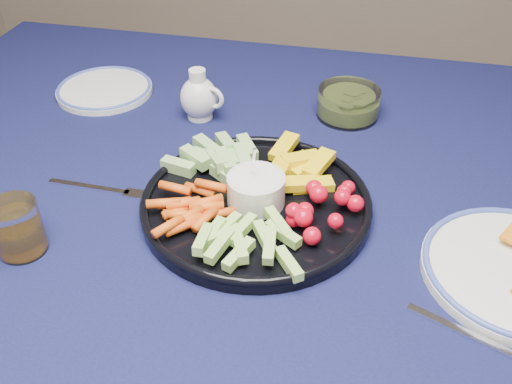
% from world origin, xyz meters
% --- Properties ---
extents(dining_table, '(1.67, 1.07, 0.75)m').
position_xyz_m(dining_table, '(0.00, 0.00, 0.66)').
color(dining_table, '#462A17').
rests_on(dining_table, ground).
extents(crudite_platter, '(0.34, 0.34, 0.11)m').
position_xyz_m(crudite_platter, '(-0.09, -0.07, 0.77)').
color(crudite_platter, black).
rests_on(crudite_platter, dining_table).
extents(creamer_pitcher, '(0.09, 0.07, 0.10)m').
position_xyz_m(creamer_pitcher, '(-0.25, 0.17, 0.79)').
color(creamer_pitcher, silver).
rests_on(creamer_pitcher, dining_table).
extents(pickle_bowl, '(0.12, 0.12, 0.05)m').
position_xyz_m(pickle_bowl, '(0.02, 0.24, 0.77)').
color(pickle_bowl, silver).
rests_on(pickle_bowl, dining_table).
extents(juice_tumbler, '(0.07, 0.07, 0.08)m').
position_xyz_m(juice_tumbler, '(-0.38, -0.23, 0.78)').
color(juice_tumbler, silver).
rests_on(juice_tumbler, dining_table).
extents(fork_left, '(0.16, 0.02, 0.00)m').
position_xyz_m(fork_left, '(-0.33, -0.08, 0.75)').
color(fork_left, white).
rests_on(fork_left, dining_table).
extents(fork_right, '(0.16, 0.08, 0.00)m').
position_xyz_m(fork_right, '(0.23, -0.25, 0.75)').
color(fork_right, white).
rests_on(fork_right, dining_table).
extents(side_plate_extra, '(0.19, 0.19, 0.02)m').
position_xyz_m(side_plate_extra, '(-0.47, 0.22, 0.75)').
color(side_plate_extra, silver).
rests_on(side_plate_extra, dining_table).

